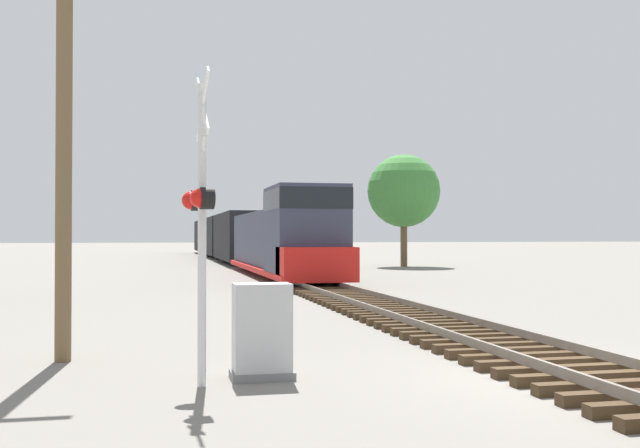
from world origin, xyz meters
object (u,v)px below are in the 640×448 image
Objects in this scene: freight_train at (234,238)px; relay_cabinet at (262,332)px; crossing_signal_near at (200,209)px; utility_pole at (64,132)px; tree_mid_background at (404,191)px.

relay_cabinet is (-4.59, -48.11, -1.21)m from freight_train.
crossing_signal_near reaches higher than relay_cabinet.
freight_train reaches higher than relay_cabinet.
utility_pole is at bearing 143.85° from relay_cabinet.
relay_cabinet is 0.19× the size of tree_mid_background.
crossing_signal_near is (-5.51, -48.49, 0.57)m from freight_train.
crossing_signal_near is at bearing -112.95° from tree_mid_background.
freight_train is at bearing 166.76° from crossing_signal_near.
relay_cabinet is (0.92, 0.38, -1.79)m from crossing_signal_near.
tree_mid_background reaches higher than relay_cabinet.
freight_train is 14.62× the size of crossing_signal_near.
tree_mid_background is at bearing 150.30° from crossing_signal_near.
crossing_signal_near is 3.60m from utility_pole.
utility_pole is at bearing -99.42° from freight_train.
tree_mid_background is at bearing -48.03° from freight_train.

